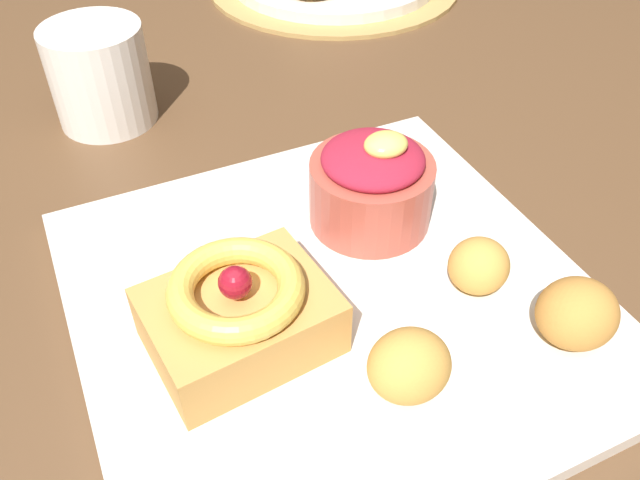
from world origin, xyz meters
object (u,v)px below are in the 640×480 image
Objects in this scene: fritter_back at (479,266)px; front_plate at (333,299)px; berry_ramekin at (372,184)px; fritter_front at (409,366)px; cake_slice at (239,313)px; fritter_middle at (577,313)px; coffee_mug at (100,75)px.

front_plate is at bearing 158.97° from fritter_back.
berry_ramekin is at bearing 108.98° from fritter_back.
fritter_front is (-0.05, -0.13, -0.01)m from berry_ramekin.
cake_slice is 0.10m from fritter_front.
fritter_middle is (0.06, -0.14, -0.01)m from berry_ramekin.
berry_ramekin is 2.20× the size of fritter_back.
fritter_middle is (0.17, -0.08, -0.00)m from cake_slice.
fritter_back is (0.08, -0.03, 0.02)m from front_plate.
fritter_front reaches higher than front_plate.
cake_slice is at bearing 172.53° from fritter_back.
berry_ramekin is (0.12, 0.07, 0.01)m from cake_slice.
fritter_back is at bearing -21.03° from front_plate.
coffee_mug reaches higher than front_plate.
front_plate is 6.57× the size of fritter_middle.
fritter_back is at bearing 114.82° from fritter_middle.
fritter_front is at bearing 175.04° from fritter_middle.
cake_slice is 0.14m from berry_ramekin.
fritter_middle is (0.10, -0.01, 0.00)m from fritter_front.
coffee_mug is at bearing 117.76° from fritter_back.
fritter_back is at bearing 31.58° from fritter_front.
fritter_front is 0.10m from fritter_middle.
front_plate is 0.29m from coffee_mug.
cake_slice reaches higher than fritter_back.
cake_slice is 1.28× the size of coffee_mug.
fritter_front is 0.54× the size of coffee_mug.
berry_ramekin is 0.14m from fritter_front.
coffee_mug is at bearing 93.43° from cake_slice.
fritter_front reaches higher than fritter_back.
coffee_mug is (-0.14, 0.23, -0.00)m from berry_ramekin.
cake_slice is 2.36× the size of fritter_front.
fritter_back is 0.45× the size of coffee_mug.
fritter_middle is at bearing -23.67° from cake_slice.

